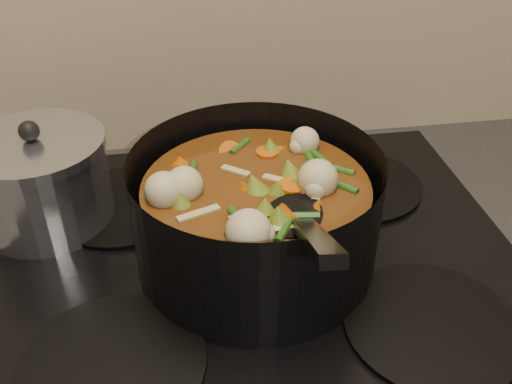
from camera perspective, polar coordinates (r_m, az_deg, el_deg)
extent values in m
cube|color=black|center=(0.70, 0.10, -9.48)|extent=(2.64, 0.64, 0.05)
cube|color=black|center=(0.68, 0.10, -7.37)|extent=(0.62, 0.54, 0.02)
cylinder|color=black|center=(0.58, -14.18, -16.36)|extent=(0.18, 0.18, 0.01)
cylinder|color=black|center=(0.62, 17.12, -12.57)|extent=(0.18, 0.18, 0.01)
cylinder|color=black|center=(0.77, -13.23, -1.29)|extent=(0.18, 0.18, 0.01)
cylinder|color=black|center=(0.81, 9.95, 0.76)|extent=(0.18, 0.18, 0.01)
cylinder|color=black|center=(0.63, 0.00, -1.95)|extent=(0.34, 0.34, 0.14)
cylinder|color=black|center=(0.67, 0.00, -6.29)|extent=(0.27, 0.27, 0.01)
cylinder|color=#603010|center=(0.64, 0.00, -2.77)|extent=(0.25, 0.25, 0.10)
cylinder|color=#C55309|center=(0.62, 3.33, 0.78)|extent=(0.03, 0.03, 0.02)
cylinder|color=#C55309|center=(0.66, 2.82, 3.24)|extent=(0.04, 0.04, 0.02)
cylinder|color=#C55309|center=(0.69, -2.84, 4.59)|extent=(0.04, 0.04, 0.02)
cylinder|color=#C55309|center=(0.63, -4.42, 1.27)|extent=(0.03, 0.03, 0.02)
cylinder|color=#C55309|center=(0.58, -6.53, -1.96)|extent=(0.04, 0.03, 0.02)
cylinder|color=#C55309|center=(0.58, -0.32, -1.52)|extent=(0.04, 0.04, 0.02)
cylinder|color=#C55309|center=(0.58, 4.65, -2.03)|extent=(0.03, 0.04, 0.02)
cylinder|color=#C55309|center=(0.63, 8.49, 1.09)|extent=(0.03, 0.03, 0.02)
cylinder|color=#C55309|center=(0.65, 2.34, 2.64)|extent=(0.04, 0.04, 0.02)
cylinder|color=#C55309|center=(0.68, -2.27, 4.05)|extent=(0.04, 0.04, 0.02)
cylinder|color=#C55309|center=(0.63, -3.16, 1.10)|extent=(0.03, 0.03, 0.02)
cylinder|color=#C55309|center=(0.59, -5.39, -1.41)|extent=(0.04, 0.04, 0.02)
sphere|color=beige|center=(0.62, 5.27, 1.88)|extent=(0.04, 0.04, 0.04)
sphere|color=beige|center=(0.66, -1.05, 4.13)|extent=(0.04, 0.04, 0.04)
sphere|color=beige|center=(0.60, -5.31, 0.64)|extent=(0.04, 0.04, 0.04)
sphere|color=beige|center=(0.56, 1.85, -1.60)|extent=(0.04, 0.04, 0.04)
sphere|color=beige|center=(0.63, 4.88, 2.50)|extent=(0.04, 0.04, 0.04)
cone|color=olive|center=(0.57, -5.43, -2.14)|extent=(0.04, 0.04, 0.03)
cone|color=olive|center=(0.56, 3.96, -2.83)|extent=(0.04, 0.04, 0.03)
cone|color=olive|center=(0.63, 7.00, 1.89)|extent=(0.04, 0.04, 0.03)
cone|color=olive|center=(0.68, 0.62, 4.73)|extent=(0.04, 0.04, 0.03)
cone|color=olive|center=(0.64, -6.48, 2.57)|extent=(0.04, 0.04, 0.03)
cone|color=olive|center=(0.56, -5.13, -2.31)|extent=(0.04, 0.04, 0.03)
cone|color=olive|center=(0.56, 4.33, -2.69)|extent=(0.04, 0.04, 0.03)
cylinder|color=#2F5D1B|center=(0.64, 1.99, 2.67)|extent=(0.01, 0.04, 0.01)
cylinder|color=#2F5D1B|center=(0.69, -2.25, 5.08)|extent=(0.03, 0.03, 0.01)
cylinder|color=#2F5D1B|center=(0.64, -6.24, 2.48)|extent=(0.04, 0.02, 0.01)
cylinder|color=#2F5D1B|center=(0.59, -5.20, -0.41)|extent=(0.02, 0.04, 0.01)
cylinder|color=#2F5D1B|center=(0.58, -1.18, -1.30)|extent=(0.02, 0.04, 0.01)
cylinder|color=#2F5D1B|center=(0.55, 5.24, -3.71)|extent=(0.04, 0.02, 0.01)
cylinder|color=#2F5D1B|center=(0.61, 7.16, 0.28)|extent=(0.03, 0.03, 0.01)
cylinder|color=#2F5D1B|center=(0.64, 4.03, 2.79)|extent=(0.01, 0.04, 0.01)
cylinder|color=#2F5D1B|center=(0.65, 0.07, 2.97)|extent=(0.03, 0.03, 0.01)
cylinder|color=#2F5D1B|center=(0.67, -5.99, 3.92)|extent=(0.04, 0.02, 0.01)
cylinder|color=#2F5D1B|center=(0.61, -7.17, 0.44)|extent=(0.02, 0.04, 0.01)
cylinder|color=#2F5D1B|center=(0.57, -3.35, -1.81)|extent=(0.02, 0.04, 0.01)
cylinder|color=#2F5D1B|center=(0.58, 1.03, -1.32)|extent=(0.04, 0.02, 0.01)
cube|color=tan|center=(0.64, -5.48, 2.35)|extent=(0.04, 0.01, 0.00)
cube|color=tan|center=(0.57, -4.65, -1.88)|extent=(0.02, 0.04, 0.00)
cube|color=tan|center=(0.56, 3.38, -2.47)|extent=(0.04, 0.03, 0.00)
cube|color=tan|center=(0.63, 6.07, 1.59)|extent=(0.04, 0.03, 0.00)
cube|color=tan|center=(0.67, 0.54, 4.10)|extent=(0.03, 0.04, 0.00)
cube|color=tan|center=(0.64, -5.64, 2.18)|extent=(0.04, 0.02, 0.00)
cube|color=tan|center=(0.57, -4.39, -2.03)|extent=(0.01, 0.04, 0.00)
ellipsoid|color=black|center=(0.57, 3.75, -2.48)|extent=(0.09, 0.09, 0.01)
cube|color=black|center=(0.47, 5.95, -4.73)|extent=(0.04, 0.16, 0.10)
cylinder|color=silver|center=(0.75, -20.54, 0.67)|extent=(0.16, 0.16, 0.10)
cylinder|color=silver|center=(0.73, -21.45, 4.42)|extent=(0.17, 0.17, 0.01)
sphere|color=black|center=(0.72, -21.76, 5.69)|extent=(0.02, 0.02, 0.02)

